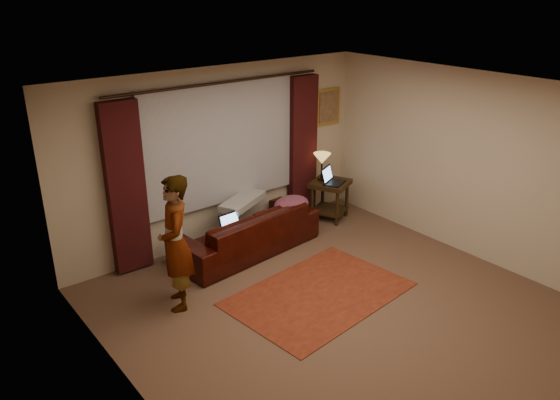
# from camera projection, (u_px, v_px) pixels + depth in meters

# --- Properties ---
(floor) EXTENTS (5.00, 5.00, 0.01)m
(floor) POSITION_uv_depth(u_px,v_px,m) (335.00, 308.00, 6.61)
(floor) COLOR brown
(floor) RESTS_ON ground
(ceiling) EXTENTS (5.00, 5.00, 0.02)m
(ceiling) POSITION_uv_depth(u_px,v_px,m) (344.00, 93.00, 5.64)
(ceiling) COLOR silver
(ceiling) RESTS_ON ground
(wall_back) EXTENTS (5.00, 0.02, 2.60)m
(wall_back) POSITION_uv_depth(u_px,v_px,m) (219.00, 156.00, 7.94)
(wall_back) COLOR beige
(wall_back) RESTS_ON ground
(wall_front) EXTENTS (5.00, 0.02, 2.60)m
(wall_front) POSITION_uv_depth(u_px,v_px,m) (560.00, 306.00, 4.30)
(wall_front) COLOR beige
(wall_front) RESTS_ON ground
(wall_left) EXTENTS (0.02, 5.00, 2.60)m
(wall_left) POSITION_uv_depth(u_px,v_px,m) (129.00, 279.00, 4.69)
(wall_left) COLOR beige
(wall_left) RESTS_ON ground
(wall_right) EXTENTS (0.02, 5.00, 2.60)m
(wall_right) POSITION_uv_depth(u_px,v_px,m) (469.00, 165.00, 7.56)
(wall_right) COLOR beige
(wall_right) RESTS_ON ground
(sheer_curtain) EXTENTS (2.50, 0.05, 1.80)m
(sheer_curtain) POSITION_uv_depth(u_px,v_px,m) (221.00, 144.00, 7.82)
(sheer_curtain) COLOR #A4A4AC
(sheer_curtain) RESTS_ON wall_back
(drape_left) EXTENTS (0.50, 0.14, 2.30)m
(drape_left) POSITION_uv_depth(u_px,v_px,m) (126.00, 189.00, 7.05)
(drape_left) COLOR #350D0F
(drape_left) RESTS_ON floor
(drape_right) EXTENTS (0.50, 0.14, 2.30)m
(drape_right) POSITION_uv_depth(u_px,v_px,m) (302.00, 148.00, 8.77)
(drape_right) COLOR #350D0F
(drape_right) RESTS_ON floor
(curtain_rod) EXTENTS (0.04, 0.04, 3.40)m
(curtain_rod) POSITION_uv_depth(u_px,v_px,m) (220.00, 83.00, 7.46)
(curtain_rod) COLOR black
(curtain_rod) RESTS_ON wall_back
(picture_frame) EXTENTS (0.50, 0.04, 0.60)m
(picture_frame) POSITION_uv_depth(u_px,v_px,m) (328.00, 107.00, 8.96)
(picture_frame) COLOR gold
(picture_frame) RESTS_ON wall_back
(sofa) EXTENTS (2.29, 1.18, 0.89)m
(sofa) POSITION_uv_depth(u_px,v_px,m) (246.00, 223.00, 7.82)
(sofa) COLOR black
(sofa) RESTS_ON floor
(throw_blanket) EXTENTS (0.91, 0.67, 0.10)m
(throw_blanket) POSITION_uv_depth(u_px,v_px,m) (242.00, 186.00, 7.95)
(throw_blanket) COLOR #9E9C97
(throw_blanket) RESTS_ON sofa
(clothing_pile) EXTENTS (0.62, 0.51, 0.24)m
(clothing_pile) POSITION_uv_depth(u_px,v_px,m) (291.00, 205.00, 8.15)
(clothing_pile) COLOR brown
(clothing_pile) RESTS_ON sofa
(laptop_sofa) EXTENTS (0.36, 0.38, 0.24)m
(laptop_sofa) POSITION_uv_depth(u_px,v_px,m) (235.00, 224.00, 7.51)
(laptop_sofa) COLOR black
(laptop_sofa) RESTS_ON sofa
(area_rug) EXTENTS (2.36, 1.70, 0.01)m
(area_rug) POSITION_uv_depth(u_px,v_px,m) (319.00, 294.00, 6.89)
(area_rug) COLOR maroon
(area_rug) RESTS_ON floor
(end_table) EXTENTS (0.75, 0.75, 0.65)m
(end_table) POSITION_uv_depth(u_px,v_px,m) (330.00, 200.00, 8.96)
(end_table) COLOR black
(end_table) RESTS_ON floor
(tiffany_lamp) EXTENTS (0.38, 0.38, 0.45)m
(tiffany_lamp) POSITION_uv_depth(u_px,v_px,m) (322.00, 167.00, 8.82)
(tiffany_lamp) COLOR olive
(tiffany_lamp) RESTS_ON end_table
(laptop_table) EXTENTS (0.49, 0.51, 0.26)m
(laptop_table) POSITION_uv_depth(u_px,v_px,m) (335.00, 176.00, 8.70)
(laptop_table) COLOR black
(laptop_table) RESTS_ON end_table
(person) EXTENTS (0.64, 0.64, 1.66)m
(person) POSITION_uv_depth(u_px,v_px,m) (176.00, 243.00, 6.37)
(person) COLOR #9E9C97
(person) RESTS_ON floor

